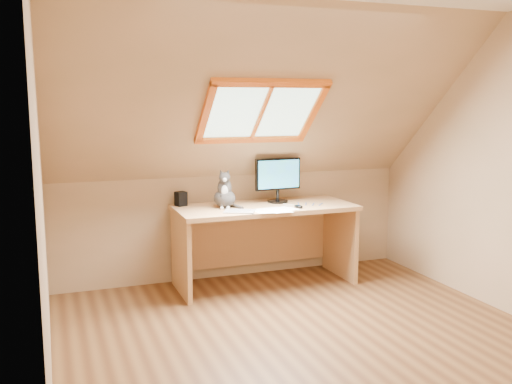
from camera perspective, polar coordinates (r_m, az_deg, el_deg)
name	(u,v)px	position (r m, az deg, el deg)	size (l,w,h in m)	color
ground	(313,343)	(4.21, 5.70, -14.84)	(3.50, 3.50, 0.00)	brown
room_shell	(322,143)	(3.78, 6.66, 4.86)	(3.52, 3.52, 2.41)	tan
desk	(262,228)	(5.38, 0.59, -3.62)	(1.65, 0.72, 0.75)	tan
monitor	(278,177)	(5.40, 2.21, 1.50)	(0.46, 0.19, 0.42)	black
cat	(225,194)	(5.15, -3.17, -0.17)	(0.25, 0.28, 0.36)	#3C3835
desk_speaker	(181,199)	(5.29, -7.52, -0.68)	(0.09, 0.09, 0.13)	black
graphics_tablet	(240,211)	(4.96, -1.66, -1.94)	(0.26, 0.19, 0.01)	#B2B2B7
mouse	(298,206)	(5.15, 4.27, -1.45)	(0.06, 0.10, 0.03)	black
papers	(274,210)	(5.03, 1.83, -1.82)	(0.35, 0.30, 0.01)	white
cables	(301,205)	(5.29, 4.55, -1.30)	(0.51, 0.26, 0.01)	silver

